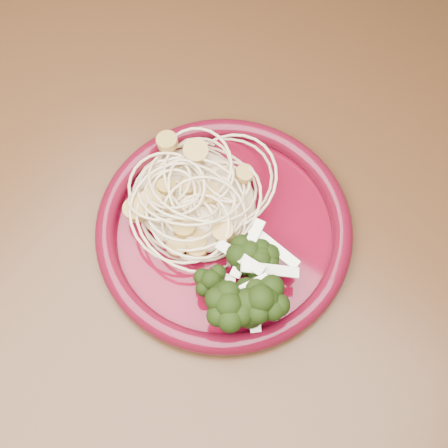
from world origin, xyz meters
The scene contains 6 objects.
dining_table centered at (0.00, 0.00, 0.65)m, with size 1.20×0.80×0.75m.
dinner_plate centered at (0.00, -0.07, 0.76)m, with size 0.31×0.31×0.02m.
spaghetti_pile centered at (-0.04, -0.06, 0.77)m, with size 0.13×0.12×0.03m, color beige.
scallop_cluster centered at (-0.04, -0.06, 0.81)m, with size 0.12×0.12×0.04m, color #BD9845, non-canonical shape.
broccoli_pile centered at (0.06, -0.09, 0.78)m, with size 0.09×0.15×0.05m, color black.
onion_garnish centered at (0.06, -0.09, 0.81)m, with size 0.07×0.10×0.05m, color white, non-canonical shape.
Camera 1 is at (0.15, -0.29, 1.33)m, focal length 50.00 mm.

